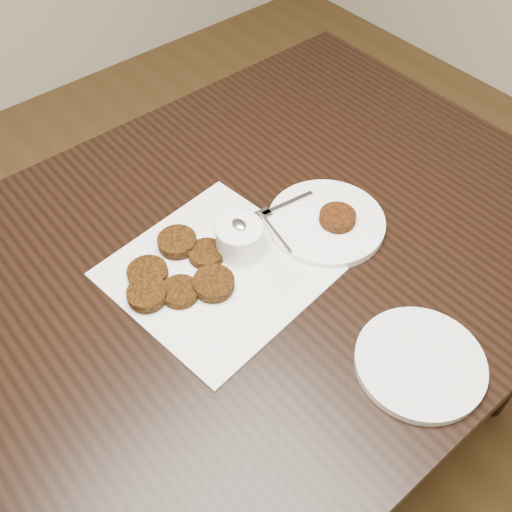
% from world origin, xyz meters
% --- Properties ---
extents(floor, '(4.00, 4.00, 0.00)m').
position_xyz_m(floor, '(0.00, 0.00, 0.00)').
color(floor, '#533B1C').
rests_on(floor, ground).
extents(table, '(1.44, 0.92, 0.75)m').
position_xyz_m(table, '(0.03, 0.17, 0.38)').
color(table, black).
rests_on(table, floor).
extents(napkin, '(0.36, 0.36, 0.00)m').
position_xyz_m(napkin, '(0.03, 0.17, 0.75)').
color(napkin, white).
rests_on(napkin, table).
extents(sauce_ramekin, '(0.12, 0.12, 0.12)m').
position_xyz_m(sauce_ramekin, '(0.09, 0.18, 0.81)').
color(sauce_ramekin, white).
rests_on(sauce_ramekin, napkin).
extents(patty_cluster, '(0.30, 0.30, 0.02)m').
position_xyz_m(patty_cluster, '(-0.03, 0.20, 0.77)').
color(patty_cluster, '#572E0B').
rests_on(patty_cluster, napkin).
extents(plate_with_patty, '(0.24, 0.24, 0.03)m').
position_xyz_m(plate_with_patty, '(0.26, 0.13, 0.77)').
color(plate_with_patty, white).
rests_on(plate_with_patty, table).
extents(plate_empty, '(0.26, 0.26, 0.01)m').
position_xyz_m(plate_empty, '(0.16, -0.18, 0.76)').
color(plate_empty, white).
rests_on(plate_empty, table).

